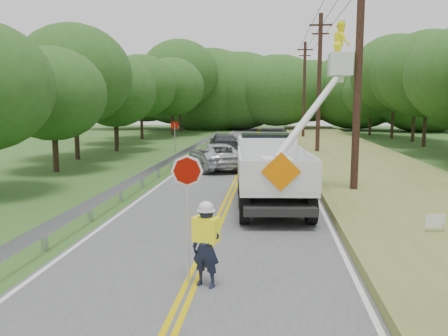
# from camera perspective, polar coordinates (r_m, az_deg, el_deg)

# --- Properties ---
(ground) EXTENTS (140.00, 140.00, 0.00)m
(ground) POSITION_cam_1_polar(r_m,az_deg,el_deg) (10.62, -3.36, -12.61)
(ground) COLOR #2A4F19
(ground) RESTS_ON ground
(road) EXTENTS (7.20, 96.00, 0.03)m
(road) POSITION_cam_1_polar(r_m,az_deg,el_deg) (24.15, 1.92, -0.87)
(road) COLOR #48494B
(road) RESTS_ON ground
(guardrail) EXTENTS (0.18, 48.00, 0.77)m
(guardrail) POSITION_cam_1_polar(r_m,az_deg,el_deg) (25.54, -6.96, 0.80)
(guardrail) COLOR #9DA0A4
(guardrail) RESTS_ON ground
(utility_poles) EXTENTS (1.60, 43.30, 10.00)m
(utility_poles) POSITION_cam_1_polar(r_m,az_deg,el_deg) (27.08, 13.24, 11.05)
(utility_poles) COLOR black
(utility_poles) RESTS_ON ground
(tall_grass_verge) EXTENTS (7.00, 96.00, 0.30)m
(tall_grass_verge) POSITION_cam_1_polar(r_m,az_deg,el_deg) (24.69, 18.59, -0.76)
(tall_grass_verge) COLOR #5E6E34
(tall_grass_verge) RESTS_ON ground
(treeline_left) EXTENTS (10.65, 57.94, 11.96)m
(treeline_left) POSITION_cam_1_polar(r_m,az_deg,el_deg) (43.68, -10.92, 10.63)
(treeline_left) COLOR #332319
(treeline_left) RESTS_ON ground
(treeline_horizon) EXTENTS (56.16, 14.12, 12.15)m
(treeline_horizon) POSITION_cam_1_polar(r_m,az_deg,el_deg) (65.95, 5.94, 9.50)
(treeline_horizon) COLOR #2B4D1B
(treeline_horizon) RESTS_ON ground
(flagger) EXTENTS (1.09, 0.57, 2.69)m
(flagger) POSITION_cam_1_polar(r_m,az_deg,el_deg) (9.43, -2.31, -8.98)
(flagger) COLOR #191E33
(flagger) RESTS_ON road
(bucket_truck) EXTENTS (4.54, 7.22, 6.88)m
(bucket_truck) POSITION_cam_1_polar(r_m,az_deg,el_deg) (17.85, 6.28, 0.99)
(bucket_truck) COLOR black
(bucket_truck) RESTS_ON road
(suv_silver) EXTENTS (4.15, 5.83, 1.47)m
(suv_silver) POSITION_cam_1_polar(r_m,az_deg,el_deg) (26.26, -0.97, 1.50)
(suv_silver) COLOR silver
(suv_silver) RESTS_ON road
(suv_darkgrey) EXTENTS (2.93, 5.48, 1.51)m
(suv_darkgrey) POSITION_cam_1_polar(r_m,az_deg,el_deg) (34.39, -0.00, 3.07)
(suv_darkgrey) COLOR #3D3E44
(suv_darkgrey) RESTS_ON road
(stop_sign_permanent) EXTENTS (0.54, 0.16, 2.60)m
(stop_sign_permanent) POSITION_cam_1_polar(r_m,az_deg,el_deg) (30.27, -6.12, 4.17)
(stop_sign_permanent) COLOR #9DA0A4
(stop_sign_permanent) RESTS_ON ground
(yard_sign) EXTENTS (0.54, 0.13, 0.79)m
(yard_sign) POSITION_cam_1_polar(r_m,az_deg,el_deg) (13.69, 24.75, -6.13)
(yard_sign) COLOR white
(yard_sign) RESTS_ON ground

